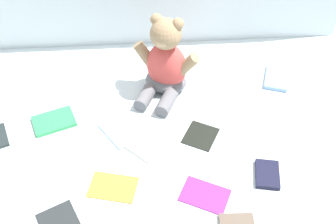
% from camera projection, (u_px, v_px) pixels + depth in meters
% --- Properties ---
extents(ground_plane, '(3.20, 3.20, 0.00)m').
position_uv_depth(ground_plane, '(164.00, 112.00, 1.39)').
color(ground_plane, silver).
extents(teddy_bear, '(0.24, 0.25, 0.29)m').
position_uv_depth(teddy_bear, '(166.00, 65.00, 1.40)').
color(teddy_bear, '#D84C47').
rests_on(teddy_bear, ground_plane).
extents(book_case_0, '(0.12, 0.15, 0.01)m').
position_uv_depth(book_case_0, '(277.00, 78.00, 1.51)').
color(book_case_0, '#7BA5DF').
rests_on(book_case_0, ground_plane).
extents(book_case_2, '(0.09, 0.11, 0.02)m').
position_uv_depth(book_case_2, '(267.00, 174.00, 1.20)').
color(book_case_2, black).
rests_on(book_case_2, ground_plane).
extents(book_case_4, '(0.15, 0.12, 0.01)m').
position_uv_depth(book_case_4, '(113.00, 187.00, 1.17)').
color(book_case_4, gold).
rests_on(book_case_4, ground_plane).
extents(book_case_5, '(0.14, 0.14, 0.01)m').
position_uv_depth(book_case_5, '(201.00, 135.00, 1.31)').
color(book_case_5, black).
rests_on(book_case_5, ground_plane).
extents(book_case_6, '(0.15, 0.15, 0.01)m').
position_uv_depth(book_case_6, '(142.00, 145.00, 1.28)').
color(book_case_6, '#A2A59F').
rests_on(book_case_6, ground_plane).
extents(book_case_7, '(0.16, 0.17, 0.01)m').
position_uv_depth(book_case_7, '(121.00, 130.00, 1.33)').
color(book_case_7, '#85B6D1').
rests_on(book_case_7, ground_plane).
extents(book_case_8, '(0.14, 0.16, 0.01)m').
position_uv_depth(book_case_8, '(60.00, 224.00, 1.09)').
color(book_case_8, '#262A2C').
rests_on(book_case_8, ground_plane).
extents(book_case_9, '(0.16, 0.14, 0.01)m').
position_uv_depth(book_case_9, '(205.00, 195.00, 1.15)').
color(book_case_9, '#9A2994').
rests_on(book_case_9, ground_plane).
extents(book_case_11, '(0.16, 0.14, 0.01)m').
position_uv_depth(book_case_11, '(54.00, 121.00, 1.35)').
color(book_case_11, '#32A058').
rests_on(book_case_11, ground_plane).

